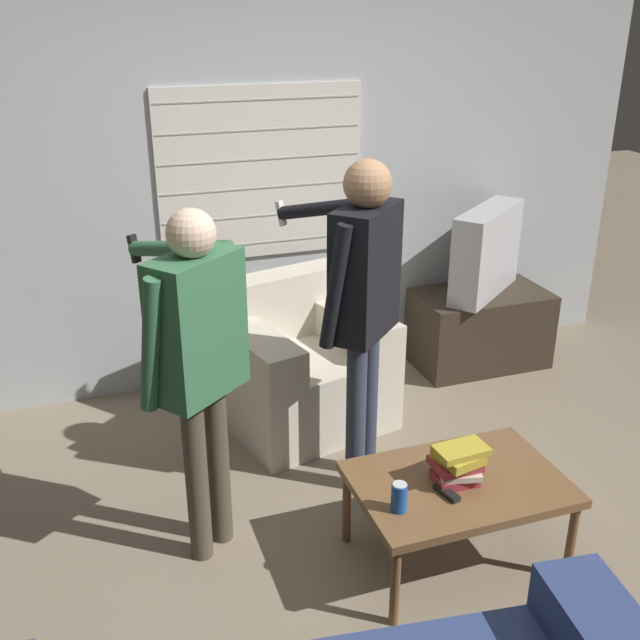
% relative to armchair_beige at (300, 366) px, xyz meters
% --- Properties ---
extents(ground_plane, '(16.00, 16.00, 0.00)m').
position_rel_armchair_beige_xyz_m(ground_plane, '(-0.04, -1.34, -0.35)').
color(ground_plane, '#7F705B').
extents(wall_back, '(5.20, 0.08, 2.55)m').
position_rel_armchair_beige_xyz_m(wall_back, '(-0.04, 0.69, 0.93)').
color(wall_back, '#ADB2B7').
rests_on(wall_back, ground_plane).
extents(armchair_beige, '(1.04, 0.96, 0.85)m').
position_rel_armchair_beige_xyz_m(armchair_beige, '(0.00, 0.00, 0.00)').
color(armchair_beige, beige).
rests_on(armchair_beige, ground_plane).
extents(coffee_table, '(0.90, 0.62, 0.42)m').
position_rel_armchair_beige_xyz_m(coffee_table, '(0.28, -1.41, 0.03)').
color(coffee_table, brown).
rests_on(coffee_table, ground_plane).
extents(tv_stand, '(0.89, 0.51, 0.52)m').
position_rel_armchair_beige_xyz_m(tv_stand, '(1.39, 0.32, -0.09)').
color(tv_stand, '#33281E').
rests_on(tv_stand, ground_plane).
extents(tv, '(0.71, 0.62, 0.58)m').
position_rel_armchair_beige_xyz_m(tv, '(1.39, 0.32, 0.46)').
color(tv, '#B2B2B7').
rests_on(tv, tv_stand).
extents(person_left_standing, '(0.50, 0.81, 1.59)m').
position_rel_armchair_beige_xyz_m(person_left_standing, '(-0.74, -0.96, 0.66)').
color(person_left_standing, '#4C4233').
rests_on(person_left_standing, ground_plane).
extents(person_right_standing, '(0.49, 0.83, 1.68)m').
position_rel_armchair_beige_xyz_m(person_right_standing, '(0.10, -0.69, 0.73)').
color(person_right_standing, '#33384C').
rests_on(person_right_standing, ground_plane).
extents(book_stack, '(0.23, 0.20, 0.17)m').
position_rel_armchair_beige_xyz_m(book_stack, '(0.26, -1.41, 0.16)').
color(book_stack, maroon).
rests_on(book_stack, coffee_table).
extents(soda_can, '(0.07, 0.07, 0.13)m').
position_rel_armchair_beige_xyz_m(soda_can, '(-0.06, -1.51, 0.14)').
color(soda_can, '#194C9E').
rests_on(soda_can, coffee_table).
extents(spare_remote, '(0.07, 0.14, 0.02)m').
position_rel_armchair_beige_xyz_m(spare_remote, '(0.17, -1.49, 0.08)').
color(spare_remote, black).
rests_on(spare_remote, coffee_table).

